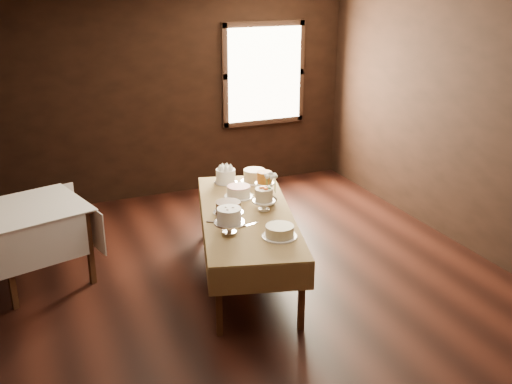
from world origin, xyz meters
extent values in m
cube|color=black|center=(0.00, 0.00, 0.00)|extent=(5.00, 6.00, 0.01)
cube|color=black|center=(0.00, 3.00, 1.40)|extent=(5.00, 0.02, 2.80)
cube|color=black|center=(2.50, 0.00, 1.40)|extent=(0.02, 6.00, 2.80)
cube|color=#FFEABF|center=(1.30, 2.94, 1.60)|extent=(1.10, 0.05, 1.30)
cube|color=#402413|center=(-0.68, -0.60, 0.31)|extent=(0.07, 0.07, 0.63)
cube|color=#402413|center=(-0.11, 1.42, 0.31)|extent=(0.07, 0.07, 0.63)
cube|color=#402413|center=(0.01, -0.79, 0.31)|extent=(0.07, 0.07, 0.63)
cube|color=#402413|center=(0.58, 1.22, 0.31)|extent=(0.07, 0.07, 0.63)
cube|color=#402413|center=(-0.05, 0.31, 0.67)|extent=(1.40, 2.35, 0.04)
cube|color=tan|center=(-0.05, 0.31, 0.70)|extent=(1.47, 2.42, 0.01)
cube|color=#402413|center=(-2.30, 0.56, 0.38)|extent=(0.07, 0.07, 0.76)
cube|color=#402413|center=(-1.56, 0.77, 0.38)|extent=(0.07, 0.07, 0.76)
cube|color=#402413|center=(-1.76, 1.52, 0.38)|extent=(0.07, 0.07, 0.76)
cube|color=#402413|center=(-2.03, 1.04, 0.78)|extent=(1.08, 1.08, 0.04)
cube|color=white|center=(-2.03, 1.04, 0.80)|extent=(1.18, 1.18, 0.01)
cylinder|color=silver|center=(0.05, 1.21, 0.71)|extent=(0.26, 0.26, 0.01)
cylinder|color=white|center=(0.05, 1.21, 0.79)|extent=(0.31, 0.31, 0.15)
cylinder|color=white|center=(0.38, 1.13, 0.71)|extent=(0.31, 0.31, 0.01)
cylinder|color=tan|center=(0.38, 1.13, 0.78)|extent=(0.34, 0.34, 0.13)
cylinder|color=white|center=(0.03, 0.74, 0.71)|extent=(0.31, 0.31, 0.01)
cylinder|color=white|center=(0.03, 0.74, 0.76)|extent=(0.35, 0.35, 0.10)
cylinder|color=white|center=(0.34, 0.77, 0.76)|extent=(0.21, 0.21, 0.12)
cylinder|color=#B7691A|center=(0.34, 0.77, 0.89)|extent=(0.18, 0.18, 0.12)
cylinder|color=silver|center=(-0.23, 0.37, 0.71)|extent=(0.30, 0.30, 0.01)
cylinder|color=#3A1F0B|center=(-0.23, 0.37, 0.77)|extent=(0.26, 0.26, 0.11)
cylinder|color=white|center=(0.13, 0.30, 0.76)|extent=(0.24, 0.24, 0.12)
cylinder|color=beige|center=(0.13, 0.30, 0.88)|extent=(0.26, 0.26, 0.13)
cylinder|color=silver|center=(-0.39, -0.09, 0.76)|extent=(0.28, 0.28, 0.13)
cylinder|color=white|center=(-0.39, -0.09, 0.89)|extent=(0.28, 0.28, 0.13)
cylinder|color=white|center=(0.00, -0.35, 0.71)|extent=(0.32, 0.32, 0.01)
cylinder|color=beige|center=(0.00, -0.35, 0.76)|extent=(0.36, 0.36, 0.10)
cube|color=silver|center=(-0.12, 0.02, 0.70)|extent=(0.24, 0.08, 0.01)
cube|color=silver|center=(0.13, -0.16, 0.70)|extent=(0.06, 0.24, 0.01)
cube|color=silver|center=(-0.05, 0.55, 0.70)|extent=(0.13, 0.23, 0.01)
cube|color=silver|center=(0.27, 0.52, 0.70)|extent=(0.21, 0.16, 0.01)
cube|color=silver|center=(-0.38, 0.13, 0.70)|extent=(0.20, 0.18, 0.01)
imported|color=#2D2823|center=(0.26, 0.41, 0.77)|extent=(0.18, 0.18, 0.13)
camera|label=1|loc=(-2.12, -4.76, 2.97)|focal=41.46mm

